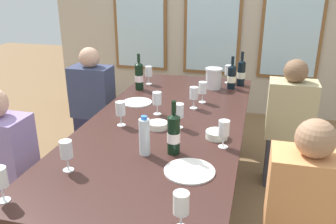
{
  "coord_description": "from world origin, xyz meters",
  "views": [
    {
      "loc": [
        0.61,
        -2.3,
        1.73
      ],
      "look_at": [
        0.0,
        0.06,
        0.79
      ],
      "focal_mm": 38.33,
      "sensor_mm": 36.0,
      "label": 1
    }
  ],
  "objects_px": {
    "wine_glass_7": "(120,109)",
    "seated_person_3": "(288,128)",
    "wine_bottle_2": "(139,76)",
    "wine_glass_3": "(179,112)",
    "metal_pitcher": "(214,78)",
    "water_bottle": "(144,136)",
    "white_plate_1": "(189,171)",
    "wine_glass_2": "(157,99)",
    "tasting_bowl_1": "(158,125)",
    "wine_bottle_0": "(241,73)",
    "wine_glass_0": "(149,72)",
    "wine_glass_4": "(203,88)",
    "seated_person_0": "(5,175)",
    "wine_glass_5": "(181,204)",
    "wine_glass_9": "(66,150)",
    "wine_glass_6": "(0,179)",
    "tasting_bowl_0": "(217,135)",
    "wine_bottle_3": "(174,133)",
    "wine_glass_1": "(224,129)",
    "wine_glass_8": "(228,71)",
    "wine_glass_10": "(194,94)",
    "dining_table": "(166,129)",
    "white_plate_0": "(137,102)",
    "wine_bottle_1": "(232,77)",
    "seated_person_2": "(93,108)"
  },
  "relations": [
    {
      "from": "white_plate_1",
      "to": "wine_bottle_0",
      "type": "bearing_deg",
      "value": 84.83
    },
    {
      "from": "white_plate_1",
      "to": "wine_glass_1",
      "type": "relative_size",
      "value": 1.58
    },
    {
      "from": "white_plate_1",
      "to": "wine_glass_0",
      "type": "xyz_separation_m",
      "value": [
        -0.7,
        1.51,
        0.12
      ]
    },
    {
      "from": "dining_table",
      "to": "wine_glass_10",
      "type": "relative_size",
      "value": 14.29
    },
    {
      "from": "wine_glass_1",
      "to": "seated_person_3",
      "type": "xyz_separation_m",
      "value": [
        0.46,
        0.92,
        -0.34
      ]
    },
    {
      "from": "metal_pitcher",
      "to": "wine_glass_4",
      "type": "xyz_separation_m",
      "value": [
        -0.03,
        -0.41,
        0.03
      ]
    },
    {
      "from": "white_plate_1",
      "to": "wine_glass_2",
      "type": "relative_size",
      "value": 1.58
    },
    {
      "from": "wine_bottle_2",
      "to": "wine_glass_5",
      "type": "bearing_deg",
      "value": -66.17
    },
    {
      "from": "dining_table",
      "to": "wine_bottle_2",
      "type": "distance_m",
      "value": 0.83
    },
    {
      "from": "wine_glass_3",
      "to": "wine_bottle_2",
      "type": "bearing_deg",
      "value": 125.47
    },
    {
      "from": "wine_glass_4",
      "to": "wine_glass_10",
      "type": "height_order",
      "value": "same"
    },
    {
      "from": "wine_bottle_2",
      "to": "wine_glass_3",
      "type": "bearing_deg",
      "value": -54.53
    },
    {
      "from": "tasting_bowl_0",
      "to": "water_bottle",
      "type": "relative_size",
      "value": 0.6
    },
    {
      "from": "wine_glass_7",
      "to": "white_plate_1",
      "type": "bearing_deg",
      "value": -40.43
    },
    {
      "from": "wine_bottle_0",
      "to": "wine_glass_10",
      "type": "relative_size",
      "value": 1.85
    },
    {
      "from": "wine_glass_7",
      "to": "wine_glass_8",
      "type": "xyz_separation_m",
      "value": [
        0.61,
        1.25,
        -0.0
      ]
    },
    {
      "from": "tasting_bowl_0",
      "to": "wine_glass_5",
      "type": "distance_m",
      "value": 0.93
    },
    {
      "from": "wine_glass_1",
      "to": "seated_person_2",
      "type": "bearing_deg",
      "value": 144.44
    },
    {
      "from": "tasting_bowl_0",
      "to": "tasting_bowl_1",
      "type": "xyz_separation_m",
      "value": [
        -0.41,
        0.06,
        -0.0
      ]
    },
    {
      "from": "seated_person_0",
      "to": "wine_bottle_0",
      "type": "bearing_deg",
      "value": 51.04
    },
    {
      "from": "white_plate_1",
      "to": "seated_person_3",
      "type": "bearing_deg",
      "value": 64.76
    },
    {
      "from": "wine_glass_7",
      "to": "wine_glass_8",
      "type": "bearing_deg",
      "value": 63.75
    },
    {
      "from": "white_plate_1",
      "to": "wine_glass_6",
      "type": "relative_size",
      "value": 1.58
    },
    {
      "from": "wine_bottle_0",
      "to": "wine_glass_0",
      "type": "distance_m",
      "value": 0.87
    },
    {
      "from": "white_plate_1",
      "to": "wine_glass_7",
      "type": "distance_m",
      "value": 0.78
    },
    {
      "from": "tasting_bowl_0",
      "to": "wine_glass_0",
      "type": "distance_m",
      "value": 1.32
    },
    {
      "from": "white_plate_0",
      "to": "white_plate_1",
      "type": "relative_size",
      "value": 0.88
    },
    {
      "from": "wine_glass_6",
      "to": "wine_glass_9",
      "type": "relative_size",
      "value": 1.0
    },
    {
      "from": "white_plate_1",
      "to": "wine_bottle_0",
      "type": "xyz_separation_m",
      "value": [
        0.15,
        1.69,
        0.12
      ]
    },
    {
      "from": "wine_glass_10",
      "to": "wine_bottle_0",
      "type": "bearing_deg",
      "value": 66.64
    },
    {
      "from": "white_plate_1",
      "to": "wine_glass_3",
      "type": "xyz_separation_m",
      "value": [
        -0.19,
        0.56,
        0.11
      ]
    },
    {
      "from": "wine_glass_7",
      "to": "wine_glass_10",
      "type": "xyz_separation_m",
      "value": [
        0.43,
        0.46,
        -0.0
      ]
    },
    {
      "from": "wine_glass_2",
      "to": "wine_glass_6",
      "type": "xyz_separation_m",
      "value": [
        -0.38,
        -1.24,
        -0.0
      ]
    },
    {
      "from": "wine_glass_6",
      "to": "wine_glass_4",
      "type": "bearing_deg",
      "value": 67.24
    },
    {
      "from": "water_bottle",
      "to": "dining_table",
      "type": "bearing_deg",
      "value": 90.88
    },
    {
      "from": "seated_person_0",
      "to": "white_plate_1",
      "type": "bearing_deg",
      "value": -0.82
    },
    {
      "from": "wine_glass_9",
      "to": "wine_glass_5",
      "type": "bearing_deg",
      "value": -24.26
    },
    {
      "from": "wine_glass_3",
      "to": "wine_glass_10",
      "type": "height_order",
      "value": "same"
    },
    {
      "from": "tasting_bowl_1",
      "to": "seated_person_2",
      "type": "xyz_separation_m",
      "value": [
        -0.88,
        0.78,
        -0.23
      ]
    },
    {
      "from": "wine_bottle_0",
      "to": "wine_glass_7",
      "type": "height_order",
      "value": "wine_bottle_0"
    },
    {
      "from": "wine_glass_4",
      "to": "seated_person_0",
      "type": "distance_m",
      "value": 1.58
    },
    {
      "from": "metal_pitcher",
      "to": "water_bottle",
      "type": "bearing_deg",
      "value": -98.59
    },
    {
      "from": "wine_glass_6",
      "to": "wine_glass_5",
      "type": "bearing_deg",
      "value": 1.07
    },
    {
      "from": "wine_glass_5",
      "to": "wine_glass_9",
      "type": "bearing_deg",
      "value": 155.74
    },
    {
      "from": "wine_glass_7",
      "to": "seated_person_3",
      "type": "distance_m",
      "value": 1.45
    },
    {
      "from": "wine_bottle_1",
      "to": "wine_bottle_2",
      "type": "relative_size",
      "value": 0.91
    },
    {
      "from": "metal_pitcher",
      "to": "tasting_bowl_1",
      "type": "relative_size",
      "value": 1.38
    },
    {
      "from": "wine_bottle_2",
      "to": "wine_bottle_3",
      "type": "distance_m",
      "value": 1.29
    },
    {
      "from": "wine_glass_2",
      "to": "wine_glass_4",
      "type": "distance_m",
      "value": 0.45
    },
    {
      "from": "dining_table",
      "to": "white_plate_0",
      "type": "xyz_separation_m",
      "value": [
        -0.33,
        0.33,
        0.07
      ]
    }
  ]
}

